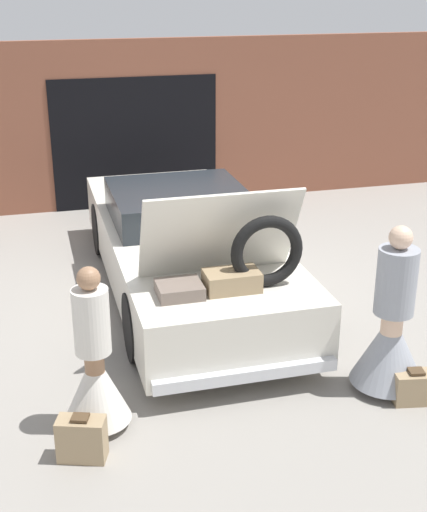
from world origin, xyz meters
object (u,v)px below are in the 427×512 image
object	(u,v)px
suitcase_beside_left_person	(82,439)
person_left	(95,372)
car	(185,247)
suitcase_beside_right_person	(414,387)
person_right	(391,334)

from	to	relation	value
suitcase_beside_left_person	person_left	bearing A→B (deg)	67.99
car	suitcase_beside_right_person	xyz separation A→B (m)	(1.53, -3.03, -0.44)
suitcase_beside_left_person	car	bearing A→B (deg)	62.87
person_left	suitcase_beside_left_person	distance (m)	0.59
person_left	suitcase_beside_right_person	xyz separation A→B (m)	(2.93, -0.39, -0.39)
person_left	suitcase_beside_left_person	world-z (taller)	person_left
suitcase_beside_left_person	suitcase_beside_right_person	bearing A→B (deg)	0.94
car	suitcase_beside_right_person	world-z (taller)	car
car	person_left	distance (m)	2.99
person_right	car	bearing A→B (deg)	25.66
person_left	person_right	world-z (taller)	person_right
car	person_left	xyz separation A→B (m)	(-1.40, -2.64, -0.05)
person_left	suitcase_beside_right_person	world-z (taller)	person_left
person_left	suitcase_beside_right_person	bearing A→B (deg)	85.82
car	suitcase_beside_right_person	bearing A→B (deg)	-63.23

